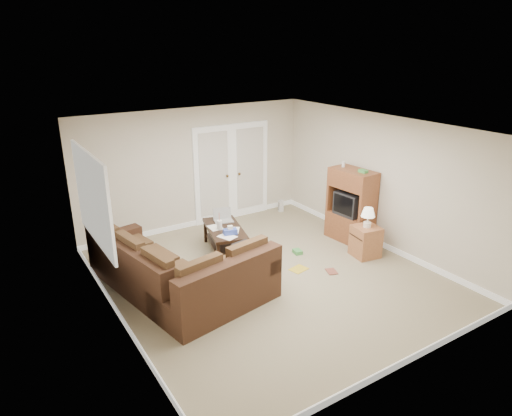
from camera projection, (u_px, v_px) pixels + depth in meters
floor at (269, 276)px, 7.67m from camera, size 5.50×5.50×0.00m
ceiling at (271, 128)px, 6.81m from camera, size 5.00×5.50×0.02m
wall_left at (112, 242)px, 5.98m from camera, size 0.02×5.50×2.50m
wall_right at (381, 182)px, 8.50m from camera, size 0.02×5.50×2.50m
wall_back at (195, 168)px, 9.42m from camera, size 5.00×0.02×2.50m
wall_front at (409, 278)px, 5.06m from camera, size 5.00×0.02×2.50m
baseboards at (269, 274)px, 7.65m from camera, size 5.00×5.50×0.10m
french_doors at (232, 173)px, 9.89m from camera, size 1.80×0.05×2.13m
window_left at (93, 199)px, 6.68m from camera, size 0.05×1.92×1.42m
sectional_sofa at (176, 276)px, 6.98m from camera, size 2.34×2.91×0.86m
coffee_table at (225, 238)px, 8.48m from camera, size 0.89×1.32×0.82m
tv_armoire at (351, 205)px, 8.86m from camera, size 0.56×0.93×1.54m
side_cabinet at (366, 239)px, 8.29m from camera, size 0.51×0.51×0.94m
space_heater at (281, 206)px, 10.56m from camera, size 0.12×0.10×0.27m
floor_magazine at (299, 269)px, 7.91m from camera, size 0.34×0.29×0.01m
floor_greenbox at (297, 252)px, 8.48m from camera, size 0.16×0.20×0.07m
floor_book at (327, 272)px, 7.80m from camera, size 0.23×0.27×0.02m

